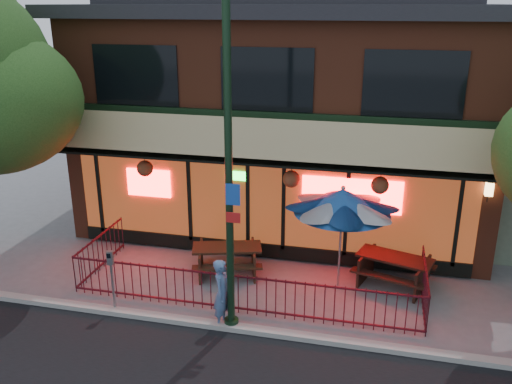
{
  "coord_description": "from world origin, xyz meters",
  "views": [
    {
      "loc": [
        2.93,
        -10.41,
        6.85
      ],
      "look_at": [
        -0.0,
        2.0,
        2.37
      ],
      "focal_mm": 38.0,
      "sensor_mm": 36.0,
      "label": 1
    }
  ],
  "objects_px": {
    "street_light": "(229,194)",
    "parking_meter_near": "(111,271)",
    "picnic_table_right": "(394,266)",
    "patio_umbrella": "(343,201)",
    "picnic_table_left": "(227,256)",
    "pedestrian": "(223,293)"
  },
  "relations": [
    {
      "from": "street_light",
      "to": "parking_meter_near",
      "type": "xyz_separation_m",
      "value": [
        -2.84,
        0.0,
        -2.1
      ]
    },
    {
      "from": "street_light",
      "to": "patio_umbrella",
      "type": "distance_m",
      "value": 3.36
    },
    {
      "from": "patio_umbrella",
      "to": "parking_meter_near",
      "type": "distance_m",
      "value": 5.68
    },
    {
      "from": "street_light",
      "to": "patio_umbrella",
      "type": "height_order",
      "value": "street_light"
    },
    {
      "from": "picnic_table_left",
      "to": "pedestrian",
      "type": "bearing_deg",
      "value": -76.1
    },
    {
      "from": "patio_umbrella",
      "to": "parking_meter_near",
      "type": "height_order",
      "value": "patio_umbrella"
    },
    {
      "from": "picnic_table_left",
      "to": "parking_meter_near",
      "type": "bearing_deg",
      "value": -129.76
    },
    {
      "from": "street_light",
      "to": "parking_meter_near",
      "type": "relative_size",
      "value": 4.52
    },
    {
      "from": "street_light",
      "to": "pedestrian",
      "type": "height_order",
      "value": "street_light"
    },
    {
      "from": "street_light",
      "to": "picnic_table_left",
      "type": "xyz_separation_m",
      "value": [
        -0.8,
        2.45,
        -2.64
      ]
    },
    {
      "from": "picnic_table_right",
      "to": "pedestrian",
      "type": "distance_m",
      "value": 4.64
    },
    {
      "from": "picnic_table_right",
      "to": "parking_meter_near",
      "type": "bearing_deg",
      "value": -156.2
    },
    {
      "from": "picnic_table_right",
      "to": "patio_umbrella",
      "type": "bearing_deg",
      "value": -165.15
    },
    {
      "from": "picnic_table_right",
      "to": "patio_umbrella",
      "type": "xyz_separation_m",
      "value": [
        -1.37,
        -0.36,
        1.78
      ]
    },
    {
      "from": "street_light",
      "to": "parking_meter_near",
      "type": "bearing_deg",
      "value": 179.95
    },
    {
      "from": "picnic_table_left",
      "to": "parking_meter_near",
      "type": "distance_m",
      "value": 3.23
    },
    {
      "from": "parking_meter_near",
      "to": "pedestrian",
      "type": "bearing_deg",
      "value": 1.1
    },
    {
      "from": "street_light",
      "to": "patio_umbrella",
      "type": "xyz_separation_m",
      "value": [
        2.14,
        2.44,
        -0.85
      ]
    },
    {
      "from": "picnic_table_left",
      "to": "patio_umbrella",
      "type": "height_order",
      "value": "patio_umbrella"
    },
    {
      "from": "picnic_table_left",
      "to": "picnic_table_right",
      "type": "xyz_separation_m",
      "value": [
        4.31,
        0.35,
        0.01
      ]
    },
    {
      "from": "patio_umbrella",
      "to": "parking_meter_near",
      "type": "bearing_deg",
      "value": -153.93
    },
    {
      "from": "picnic_table_left",
      "to": "picnic_table_right",
      "type": "distance_m",
      "value": 4.33
    }
  ]
}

